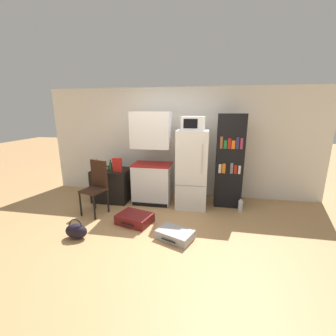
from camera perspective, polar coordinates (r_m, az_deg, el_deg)
ground_plane at (r=3.90m, az=-3.90°, el=-16.38°), size 24.00×24.00×0.00m
wall_back at (r=5.33m, az=3.23°, el=6.39°), size 6.40×0.10×2.50m
side_table at (r=5.26m, az=-13.99°, el=-4.13°), size 0.79×0.62×0.72m
kitchen_hutch at (r=4.84m, az=-4.09°, el=1.59°), size 0.82×0.56×1.97m
refrigerator at (r=4.69m, az=6.14°, el=-0.29°), size 0.63×0.65×1.62m
microwave at (r=4.54m, az=6.46°, el=11.26°), size 0.46×0.38×0.26m
bookshelf at (r=4.81m, az=15.31°, el=1.62°), size 0.55×0.33×1.94m
bottle_clear_short at (r=5.15m, az=-12.03°, el=0.46°), size 0.06×0.06×0.15m
bottle_green_tall at (r=4.99m, az=-14.36°, el=0.37°), size 0.06×0.06×0.25m
bottle_olive_oil at (r=5.15m, az=-17.55°, el=0.59°), size 0.07×0.07×0.25m
bottle_amber_beer at (r=5.00m, az=-16.70°, el=-0.24°), size 0.07×0.07×0.15m
bottle_milk_white at (r=5.39m, az=-13.89°, el=1.09°), size 0.08×0.08×0.17m
bowl at (r=5.19m, az=-15.70°, el=-0.19°), size 0.12×0.12×0.03m
cereal_box at (r=4.89m, az=-12.77°, el=0.74°), size 0.19×0.07×0.30m
chair at (r=4.62m, az=-17.69°, el=-3.60°), size 0.50×0.50×1.06m
suitcase_large_flat at (r=3.73m, az=1.77°, el=-16.59°), size 0.65×0.54×0.14m
suitcase_small_flat at (r=4.23m, az=-8.45°, el=-12.60°), size 0.69×0.58×0.17m
handbag at (r=4.01m, az=-22.28°, el=-14.58°), size 0.36×0.20×0.33m
water_bottle_front at (r=4.84m, az=17.92°, el=-9.05°), size 0.09×0.09×0.30m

